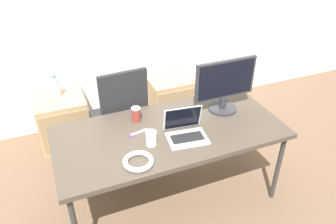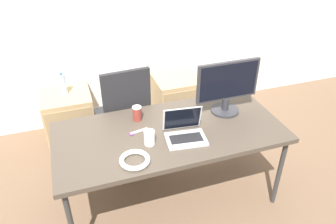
{
  "view_description": "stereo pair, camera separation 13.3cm",
  "coord_description": "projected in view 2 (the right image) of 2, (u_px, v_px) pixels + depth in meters",
  "views": [
    {
      "loc": [
        -0.82,
        -1.98,
        2.27
      ],
      "look_at": [
        0.0,
        0.04,
        0.89
      ],
      "focal_mm": 35.0,
      "sensor_mm": 36.0,
      "label": 1
    },
    {
      "loc": [
        -0.7,
        -2.02,
        2.27
      ],
      "look_at": [
        0.0,
        0.04,
        0.89
      ],
      "focal_mm": 35.0,
      "sensor_mm": 36.0,
      "label": 2
    }
  ],
  "objects": [
    {
      "name": "wall_back",
      "position": [
        124.0,
        10.0,
        3.54
      ],
      "size": [
        10.0,
        0.05,
        2.6
      ],
      "color": "white",
      "rests_on": "ground_plane"
    },
    {
      "name": "laptop_center",
      "position": [
        185.0,
        132.0,
        2.53
      ],
      "size": [
        0.33,
        0.29,
        0.23
      ],
      "color": "silver",
      "rests_on": "desk"
    },
    {
      "name": "monitor",
      "position": [
        227.0,
        87.0,
        2.75
      ],
      "size": [
        0.55,
        0.25,
        0.47
      ],
      "color": "#2D2D33",
      "rests_on": "desk"
    },
    {
      "name": "cable_coil",
      "position": [
        135.0,
        160.0,
        2.3
      ],
      "size": [
        0.22,
        0.22,
        0.04
      ],
      "color": "white",
      "rests_on": "desk"
    },
    {
      "name": "ground_plane",
      "position": [
        169.0,
        195.0,
        3.02
      ],
      "size": [
        14.0,
        14.0,
        0.0
      ],
      "primitive_type": "plane",
      "color": "brown"
    },
    {
      "name": "coffee_cup_white",
      "position": [
        149.0,
        138.0,
        2.45
      ],
      "size": [
        0.08,
        0.08,
        0.12
      ],
      "color": "white",
      "rests_on": "desk"
    },
    {
      "name": "cabinet_left",
      "position": [
        69.0,
        116.0,
        3.65
      ],
      "size": [
        0.52,
        0.52,
        0.56
      ],
      "color": "tan",
      "rests_on": "ground_plane"
    },
    {
      "name": "cabinet_right",
      "position": [
        176.0,
        98.0,
        3.99
      ],
      "size": [
        0.52,
        0.52,
        0.56
      ],
      "color": "tan",
      "rests_on": "ground_plane"
    },
    {
      "name": "scissors",
      "position": [
        137.0,
        132.0,
        2.6
      ],
      "size": [
        0.17,
        0.07,
        0.01
      ],
      "color": "#B2B2B7",
      "rests_on": "desk"
    },
    {
      "name": "coffee_cup_brown",
      "position": [
        137.0,
        113.0,
        2.73
      ],
      "size": [
        0.08,
        0.08,
        0.13
      ],
      "color": "maroon",
      "rests_on": "desk"
    },
    {
      "name": "mouse",
      "position": [
        194.0,
        122.0,
        2.7
      ],
      "size": [
        0.04,
        0.06,
        0.03
      ],
      "color": "silver",
      "rests_on": "desk"
    },
    {
      "name": "water_bottle",
      "position": [
        63.0,
        84.0,
        3.44
      ],
      "size": [
        0.07,
        0.07,
        0.25
      ],
      "color": "silver",
      "rests_on": "cabinet_left"
    },
    {
      "name": "office_chair",
      "position": [
        124.0,
        124.0,
        3.29
      ],
      "size": [
        0.56,
        0.57,
        1.07
      ],
      "color": "#232326",
      "rests_on": "ground_plane"
    },
    {
      "name": "desk",
      "position": [
        170.0,
        135.0,
        2.65
      ],
      "size": [
        1.84,
        0.86,
        0.74
      ],
      "color": "#473D33",
      "rests_on": "ground_plane"
    }
  ]
}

